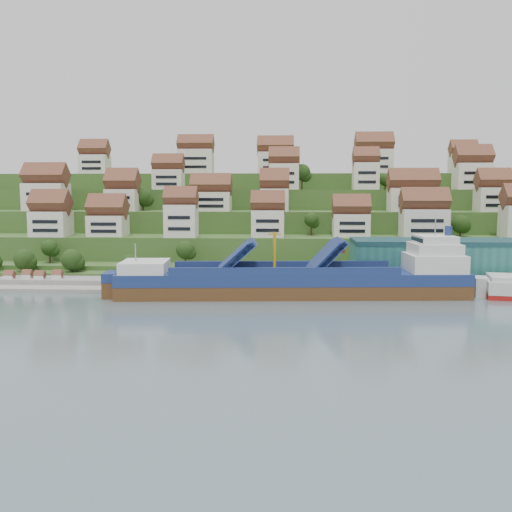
{
  "coord_description": "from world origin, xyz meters",
  "views": [
    {
      "loc": [
        5.01,
        -130.57,
        24.65
      ],
      "look_at": [
        -2.96,
        14.0,
        8.0
      ],
      "focal_mm": 40.0,
      "sensor_mm": 36.0,
      "label": 1
    }
  ],
  "objects": [
    {
      "name": "ground",
      "position": [
        0.0,
        0.0,
        0.0
      ],
      "size": [
        300.0,
        300.0,
        0.0
      ],
      "primitive_type": "plane",
      "color": "slate",
      "rests_on": "ground"
    },
    {
      "name": "quay",
      "position": [
        20.0,
        15.0,
        1.1
      ],
      "size": [
        180.0,
        14.0,
        2.2
      ],
      "primitive_type": "cube",
      "color": "gray",
      "rests_on": "ground"
    },
    {
      "name": "hillside_village",
      "position": [
        3.37,
        60.67,
        24.37
      ],
      "size": [
        159.93,
        62.09,
        29.3
      ],
      "color": "silver",
      "rests_on": "ground"
    },
    {
      "name": "pebble_beach",
      "position": [
        -58.0,
        12.0,
        0.5
      ],
      "size": [
        45.0,
        20.0,
        1.0
      ],
      "primitive_type": "cube",
      "color": "gray",
      "rests_on": "ground"
    },
    {
      "name": "cargo_ship",
      "position": [
        8.49,
        1.66,
        3.41
      ],
      "size": [
        81.87,
        18.61,
        18.04
      ],
      "rotation": [
        0.0,
        0.0,
        0.07
      ],
      "color": "#533319",
      "rests_on": "ground"
    },
    {
      "name": "warehouse",
      "position": [
        52.0,
        17.0,
        7.2
      ],
      "size": [
        60.0,
        15.0,
        10.0
      ],
      "primitive_type": "cube",
      "color": "#256660",
      "rests_on": "quay"
    },
    {
      "name": "beach_huts",
      "position": [
        -60.0,
        10.75,
        2.1
      ],
      "size": [
        14.4,
        3.7,
        2.2
      ],
      "color": "white",
      "rests_on": "pebble_beach"
    },
    {
      "name": "hillside",
      "position": [
        0.0,
        103.55,
        10.66
      ],
      "size": [
        260.0,
        128.0,
        31.0
      ],
      "color": "#2D4C1E",
      "rests_on": "ground"
    },
    {
      "name": "flagpole",
      "position": [
        18.11,
        10.0,
        6.88
      ],
      "size": [
        1.28,
        0.16,
        8.0
      ],
      "color": "gray",
      "rests_on": "quay"
    },
    {
      "name": "hillside_trees",
      "position": [
        -16.29,
        44.81,
        16.68
      ],
      "size": [
        136.5,
        62.12,
        30.88
      ],
      "color": "#234115",
      "rests_on": "ground"
    }
  ]
}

